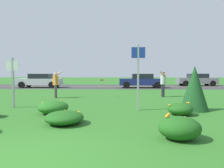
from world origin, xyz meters
name	(u,v)px	position (x,y,z in m)	size (l,w,h in m)	color
ground_plane	(90,97)	(0.00, 10.68, 0.00)	(120.00, 120.00, 0.00)	#2D6B23
highway_strip	(103,87)	(0.00, 21.36, 0.00)	(120.00, 8.17, 0.01)	#38383A
highway_center_stripe	(103,86)	(0.00, 21.36, 0.01)	(120.00, 0.16, 0.00)	yellow
daylily_clump_front_right	(53,107)	(-0.62, 4.77, 0.25)	(1.14, 1.24, 0.50)	#23661E
daylily_clump_mid_right	(180,109)	(4.15, 4.70, 0.22)	(0.91, 0.98, 0.47)	#1E5619
daylily_clump_front_left	(180,128)	(3.31, 1.62, 0.27)	(0.99, 0.90, 0.58)	#1E5619
daylily_clump_mid_left	(64,118)	(0.23, 3.09, 0.20)	(1.18, 1.27, 0.39)	#1E5619
sign_post_near_path	(13,77)	(-2.83, 6.15, 1.36)	(0.56, 0.10, 2.22)	#93969B
sign_post_by_roadside	(138,71)	(2.67, 5.64, 1.65)	(0.56, 0.10, 2.73)	#93969B
evergreen_shrub_side	(194,88)	(4.98, 5.67, 0.93)	(1.16, 1.16, 1.85)	#19471E
person_thrower_orange_shirt	(56,83)	(-2.03, 9.99, 0.94)	(0.51, 0.53, 1.64)	orange
person_catcher_red_cap_gray_shirt	(163,82)	(4.70, 10.86, 0.97)	(0.50, 0.53, 1.70)	#B2B2B7
frisbee_red	(102,80)	(0.80, 10.29, 1.11)	(0.27, 0.27, 0.09)	red
car_gray_leftmost	(197,80)	(11.09, 23.19, 0.74)	(4.50, 2.00, 1.45)	slate
car_navy_center_left	(141,81)	(4.16, 19.52, 0.74)	(4.50, 2.00, 1.45)	navy
car_silver_center_right	(40,81)	(-6.47, 19.52, 0.74)	(4.50, 2.00, 1.45)	#B7BABF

